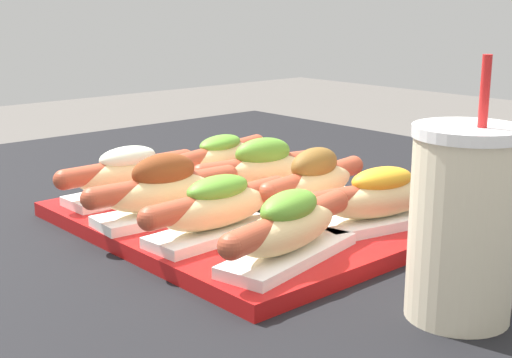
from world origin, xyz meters
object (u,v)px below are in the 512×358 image
(hot_dog_3, at_px, (289,228))
(drink_cup, at_px, (463,223))
(hot_dog_2, at_px, (218,208))
(sauce_bowl, at_px, (146,168))
(hot_dog_1, at_px, (164,190))
(hot_dog_0, at_px, (128,174))
(hot_dog_5, at_px, (263,169))
(hot_dog_6, at_px, (314,182))
(hot_dog_4, at_px, (221,158))
(serving_tray, at_px, (244,219))
(hot_dog_7, at_px, (381,198))

(hot_dog_3, relative_size, drink_cup, 0.90)
(hot_dog_2, height_order, hot_dog_3, hot_dog_3)
(sauce_bowl, bearing_deg, drink_cup, -7.33)
(hot_dog_1, xyz_separation_m, drink_cup, (0.37, 0.06, 0.03))
(hot_dog_0, height_order, hot_dog_2, same)
(hot_dog_2, bearing_deg, hot_dog_3, 3.46)
(hot_dog_5, distance_m, hot_dog_6, 0.10)
(hot_dog_4, xyz_separation_m, hot_dog_6, (0.20, -0.01, 0.00))
(hot_dog_1, height_order, hot_dog_6, hot_dog_1)
(serving_tray, height_order, hot_dog_6, hot_dog_6)
(hot_dog_6, relative_size, hot_dog_7, 1.01)
(hot_dog_0, relative_size, hot_dog_3, 1.02)
(hot_dog_3, xyz_separation_m, hot_dog_7, (-0.01, 0.16, -0.00))
(hot_dog_2, relative_size, hot_dog_7, 1.02)
(hot_dog_3, distance_m, drink_cup, 0.18)
(hot_dog_0, relative_size, hot_dog_2, 1.00)
(hot_dog_2, xyz_separation_m, hot_dog_5, (-0.10, 0.16, 0.00))
(hot_dog_5, xyz_separation_m, sauce_bowl, (-0.25, -0.02, -0.04))
(hot_dog_0, distance_m, drink_cup, 0.48)
(hot_dog_6, bearing_deg, hot_dog_1, -119.53)
(hot_dog_1, relative_size, hot_dog_7, 1.02)
(hot_dog_3, bearing_deg, drink_cup, 15.56)
(hot_dog_5, height_order, hot_dog_6, same)
(hot_dog_2, bearing_deg, hot_dog_7, 60.03)
(hot_dog_1, distance_m, hot_dog_2, 0.10)
(hot_dog_0, height_order, drink_cup, drink_cup)
(hot_dog_7, bearing_deg, serving_tray, -150.42)
(hot_dog_1, xyz_separation_m, hot_dog_7, (0.19, 0.17, -0.00))
(hot_dog_5, bearing_deg, sauce_bowl, -174.69)
(hot_dog_3, distance_m, hot_dog_5, 0.26)
(serving_tray, distance_m, drink_cup, 0.34)
(hot_dog_2, xyz_separation_m, sauce_bowl, (-0.35, 0.13, -0.04))
(sauce_bowl, bearing_deg, hot_dog_6, 3.78)
(hot_dog_2, bearing_deg, hot_dog_1, -176.20)
(hot_dog_5, relative_size, sauce_bowl, 2.92)
(hot_dog_6, xyz_separation_m, hot_dog_7, (0.10, 0.01, -0.00))
(hot_dog_1, xyz_separation_m, hot_dog_2, (0.10, 0.01, -0.00))
(serving_tray, bearing_deg, hot_dog_4, 150.82)
(sauce_bowl, bearing_deg, hot_dog_1, -28.56)
(hot_dog_3, distance_m, hot_dog_6, 0.19)
(serving_tray, relative_size, hot_dog_3, 2.09)
(hot_dog_2, relative_size, hot_dog_4, 1.02)
(hot_dog_4, distance_m, hot_dog_5, 0.10)
(hot_dog_1, height_order, hot_dog_4, hot_dog_1)
(hot_dog_0, distance_m, hot_dog_3, 0.31)
(hot_dog_2, bearing_deg, hot_dog_4, 140.54)
(serving_tray, distance_m, hot_dog_0, 0.17)
(hot_dog_5, xyz_separation_m, drink_cup, (0.37, -0.10, 0.03))
(sauce_bowl, bearing_deg, hot_dog_2, -20.76)
(hot_dog_0, distance_m, hot_dog_1, 0.11)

